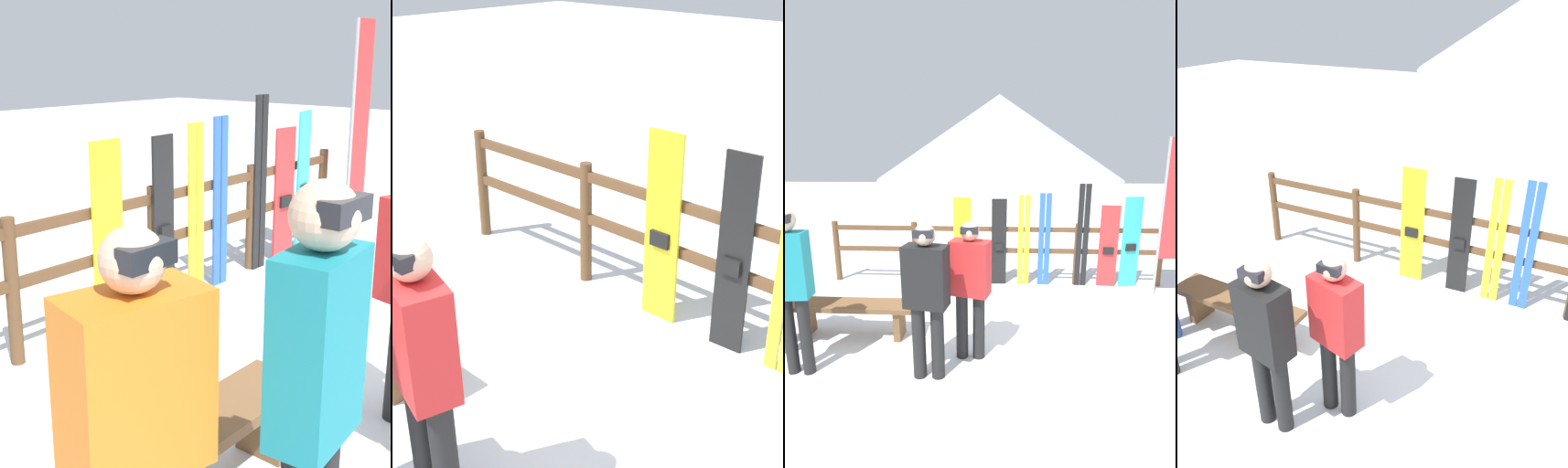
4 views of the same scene
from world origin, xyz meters
The scene contains 15 objects.
ground_plane centered at (0.00, 0.00, 0.00)m, with size 40.00×40.00×0.00m, color white.
mountain_backdrop centered at (0.00, 24.12, 3.00)m, with size 18.00×18.00×6.00m.
fence centered at (0.00, 2.12, 0.64)m, with size 5.67×0.10×1.07m.
bench centered at (-1.75, 0.17, 0.34)m, with size 1.57×0.36×0.44m.
person_black centered at (-0.64, -0.61, 0.94)m, with size 0.46×0.30×1.62m.
person_red centered at (-0.24, -0.22, 0.91)m, with size 0.46×0.33×1.57m.
person_teal centered at (-2.00, -0.61, 1.05)m, with size 0.39×0.24×1.76m.
snowboard_yellow centered at (-0.55, 2.06, 0.75)m, with size 0.30×0.06×1.51m.
snowboard_black_stripe centered at (0.07, 2.06, 0.74)m, with size 0.25×0.07×1.49m.
ski_pair_yellow centered at (0.48, 2.06, 0.78)m, with size 0.20×0.02×1.56m.
ski_pair_blue centered at (0.83, 2.06, 0.79)m, with size 0.20×0.02×1.59m.
ski_pair_black centered at (1.46, 2.06, 0.87)m, with size 0.19×0.02×1.74m.
snowboard_red centered at (1.89, 2.06, 0.69)m, with size 0.31×0.07×1.39m.
snowboard_cyan centered at (2.26, 2.06, 0.77)m, with size 0.31×0.10×1.54m.
rental_flag centered at (2.67, 1.67, 1.44)m, with size 0.40×0.04×2.47m.
Camera 3 is at (0.06, -3.93, 2.33)m, focal length 28.00 mm.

